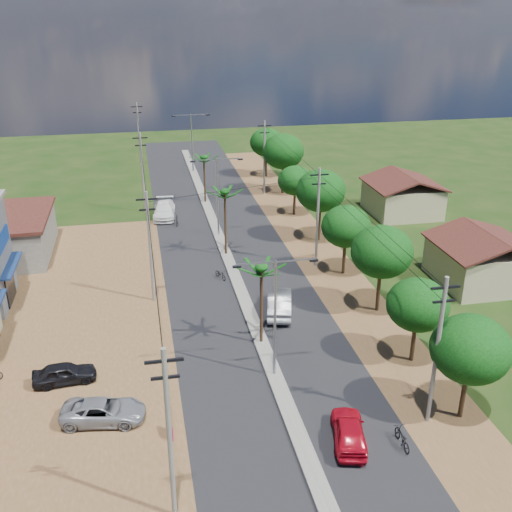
{
  "coord_description": "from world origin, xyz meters",
  "views": [
    {
      "loc": [
        -7.42,
        -31.0,
        21.85
      ],
      "look_at": [
        1.31,
        12.35,
        3.0
      ],
      "focal_mm": 42.0,
      "sensor_mm": 36.0,
      "label": 1
    }
  ],
  "objects_px": {
    "car_white_far": "(164,210)",
    "car_parked_dark": "(64,374)",
    "car_red_near": "(349,431)",
    "roadside_sign": "(170,429)",
    "car_parked_silver": "(103,412)",
    "moto_rider_east": "(402,438)",
    "car_silver_mid": "(279,303)"
  },
  "relations": [
    {
      "from": "car_white_far",
      "to": "car_parked_dark",
      "type": "height_order",
      "value": "car_white_far"
    },
    {
      "from": "car_parked_dark",
      "to": "car_red_near",
      "type": "bearing_deg",
      "value": -124.51
    },
    {
      "from": "car_red_near",
      "to": "car_white_far",
      "type": "relative_size",
      "value": 0.76
    },
    {
      "from": "car_parked_silver",
      "to": "moto_rider_east",
      "type": "bearing_deg",
      "value": -99.67
    },
    {
      "from": "car_red_near",
      "to": "roadside_sign",
      "type": "height_order",
      "value": "car_red_near"
    },
    {
      "from": "car_white_far",
      "to": "car_parked_dark",
      "type": "relative_size",
      "value": 1.45
    },
    {
      "from": "car_parked_silver",
      "to": "car_parked_dark",
      "type": "xyz_separation_m",
      "value": [
        -2.48,
        4.28,
        0.0
      ]
    },
    {
      "from": "car_silver_mid",
      "to": "car_parked_silver",
      "type": "bearing_deg",
      "value": 53.72
    },
    {
      "from": "car_parked_dark",
      "to": "car_silver_mid",
      "type": "bearing_deg",
      "value": -72.89
    },
    {
      "from": "car_red_near",
      "to": "roadside_sign",
      "type": "distance_m",
      "value": 9.65
    },
    {
      "from": "car_silver_mid",
      "to": "moto_rider_east",
      "type": "distance_m",
      "value": 15.98
    },
    {
      "from": "car_silver_mid",
      "to": "car_white_far",
      "type": "relative_size",
      "value": 0.9
    },
    {
      "from": "car_white_far",
      "to": "moto_rider_east",
      "type": "bearing_deg",
      "value": -69.77
    },
    {
      "from": "car_red_near",
      "to": "moto_rider_east",
      "type": "bearing_deg",
      "value": 176.08
    },
    {
      "from": "car_silver_mid",
      "to": "car_white_far",
      "type": "distance_m",
      "value": 24.94
    },
    {
      "from": "car_parked_silver",
      "to": "moto_rider_east",
      "type": "distance_m",
      "value": 16.46
    },
    {
      "from": "car_parked_dark",
      "to": "roadside_sign",
      "type": "bearing_deg",
      "value": -141.11
    },
    {
      "from": "car_white_far",
      "to": "car_parked_dark",
      "type": "bearing_deg",
      "value": -98.93
    },
    {
      "from": "car_parked_dark",
      "to": "roadside_sign",
      "type": "distance_m",
      "value": 8.72
    },
    {
      "from": "car_silver_mid",
      "to": "car_white_far",
      "type": "bearing_deg",
      "value": -58.94
    },
    {
      "from": "car_silver_mid",
      "to": "car_white_far",
      "type": "xyz_separation_m",
      "value": [
        -7.26,
        23.86,
        -0.02
      ]
    },
    {
      "from": "car_white_far",
      "to": "car_parked_dark",
      "type": "distance_m",
      "value": 31.07
    },
    {
      "from": "car_silver_mid",
      "to": "moto_rider_east",
      "type": "height_order",
      "value": "car_silver_mid"
    },
    {
      "from": "car_white_far",
      "to": "car_parked_silver",
      "type": "bearing_deg",
      "value": -93.17
    },
    {
      "from": "car_red_near",
      "to": "car_parked_dark",
      "type": "height_order",
      "value": "car_red_near"
    },
    {
      "from": "car_red_near",
      "to": "roadside_sign",
      "type": "xyz_separation_m",
      "value": [
        -9.35,
        2.4,
        -0.28
      ]
    },
    {
      "from": "car_parked_silver",
      "to": "car_white_far",
      "type": "bearing_deg",
      "value": -0.1
    },
    {
      "from": "moto_rider_east",
      "to": "car_silver_mid",
      "type": "bearing_deg",
      "value": -78.78
    },
    {
      "from": "moto_rider_east",
      "to": "roadside_sign",
      "type": "distance_m",
      "value": 12.46
    },
    {
      "from": "car_red_near",
      "to": "car_parked_dark",
      "type": "bearing_deg",
      "value": -16.07
    },
    {
      "from": "car_red_near",
      "to": "car_silver_mid",
      "type": "height_order",
      "value": "car_silver_mid"
    },
    {
      "from": "car_white_far",
      "to": "roadside_sign",
      "type": "relative_size",
      "value": 5.26
    }
  ]
}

